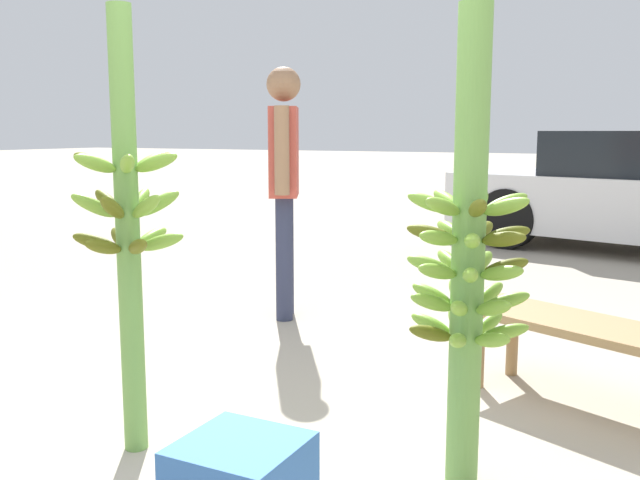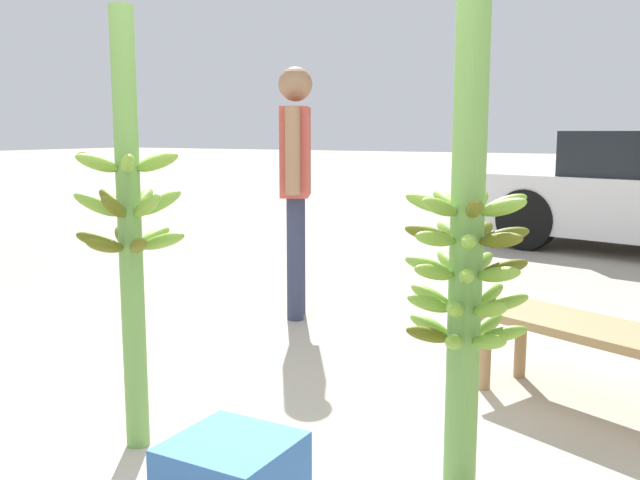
# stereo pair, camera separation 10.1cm
# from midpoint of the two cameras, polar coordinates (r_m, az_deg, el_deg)

# --- Properties ---
(banana_stalk_left) EXTENTS (0.43, 0.44, 1.72)m
(banana_stalk_left) POSITION_cam_midpoint_polar(r_m,az_deg,el_deg) (2.84, -14.01, 1.35)
(banana_stalk_left) COLOR #6B9E47
(banana_stalk_left) RESTS_ON ground_plane
(banana_stalk_center) EXTENTS (0.44, 0.45, 1.68)m
(banana_stalk_center) POSITION_cam_midpoint_polar(r_m,az_deg,el_deg) (2.50, 12.74, -1.60)
(banana_stalk_center) COLOR #6B9E47
(banana_stalk_center) RESTS_ON ground_plane
(vendor_person) EXTENTS (0.36, 0.58, 1.68)m
(vendor_person) POSITION_cam_midpoint_polar(r_m,az_deg,el_deg) (4.77, -1.35, 5.70)
(vendor_person) COLOR #2D334C
(vendor_person) RESTS_ON ground_plane
(market_bench) EXTENTS (1.30, 0.84, 0.41)m
(market_bench) POSITION_cam_midpoint_polar(r_m,az_deg,el_deg) (3.43, 22.20, -7.41)
(market_bench) COLOR #99754C
(market_bench) RESTS_ON ground_plane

